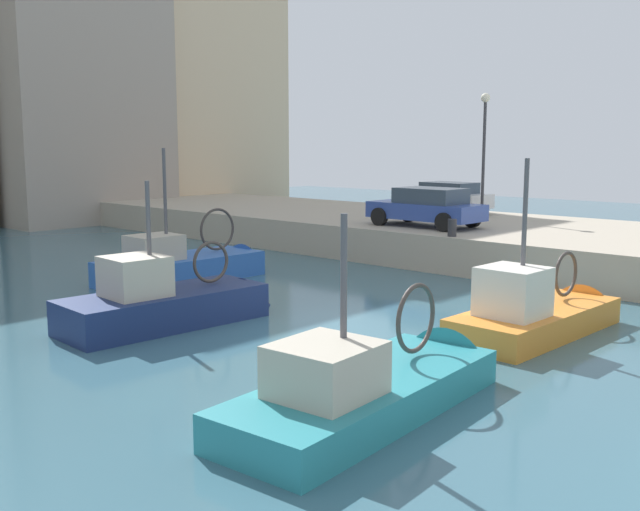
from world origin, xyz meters
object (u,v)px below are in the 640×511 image
object	(u,v)px
fishing_boat_teal	(379,399)
fishing_boat_navy	(176,318)
parked_car_white	(446,197)
fishing_boat_orange	(543,325)
fishing_boat_blue	(191,276)
parked_car_blue	(427,207)
quay_streetlamp	(484,135)
mooring_bollard_mid	(452,228)

from	to	relation	value
fishing_boat_teal	fishing_boat_navy	bearing A→B (deg)	81.37
parked_car_white	fishing_boat_orange	bearing A→B (deg)	-138.50
fishing_boat_blue	parked_car_blue	xyz separation A→B (m)	(7.99, -3.09, 1.79)
fishing_boat_orange	parked_car_blue	xyz separation A→B (m)	(6.52, 7.67, 1.75)
parked_car_blue	quay_streetlamp	bearing A→B (deg)	1.53
fishing_boat_orange	fishing_boat_navy	xyz separation A→B (m)	(-5.08, 6.51, -0.02)
mooring_bollard_mid	fishing_boat_teal	bearing A→B (deg)	-152.14
fishing_boat_orange	fishing_boat_teal	bearing A→B (deg)	-177.40
fishing_boat_orange	mooring_bollard_mid	world-z (taller)	fishing_boat_orange
fishing_boat_navy	quay_streetlamp	world-z (taller)	quay_streetlamp
fishing_boat_orange	fishing_boat_navy	distance (m)	8.26
fishing_boat_orange	quay_streetlamp	world-z (taller)	quay_streetlamp
fishing_boat_orange	mooring_bollard_mid	size ratio (longest dim) A/B	10.03
fishing_boat_blue	fishing_boat_teal	distance (m)	11.97
fishing_boat_navy	quay_streetlamp	xyz separation A→B (m)	(15.50, 1.26, 4.32)
parked_car_white	quay_streetlamp	size ratio (longest dim) A/B	0.82
fishing_boat_blue	fishing_boat_navy	bearing A→B (deg)	-130.34
fishing_boat_navy	parked_car_white	distance (m)	16.94
fishing_boat_orange	fishing_boat_blue	world-z (taller)	fishing_boat_blue
parked_car_white	mooring_bollard_mid	world-z (taller)	parked_car_white
fishing_boat_navy	quay_streetlamp	size ratio (longest dim) A/B	1.15
fishing_boat_blue	fishing_boat_teal	world-z (taller)	fishing_boat_blue
parked_car_white	fishing_boat_teal	bearing A→B (deg)	-149.39
quay_streetlamp	fishing_boat_blue	bearing A→B (deg)	165.89
parked_car_blue	parked_car_white	bearing A→B (deg)	26.30
mooring_bollard_mid	parked_car_blue	bearing A→B (deg)	51.41
parked_car_blue	parked_car_white	distance (m)	5.43
mooring_bollard_mid	quay_streetlamp	distance (m)	6.79
mooring_bollard_mid	quay_streetlamp	size ratio (longest dim) A/B	0.11
fishing_boat_teal	parked_car_white	xyz separation A→B (m)	(17.50, 10.35, 1.76)
fishing_boat_blue	parked_car_white	bearing A→B (deg)	-3.06
fishing_boat_teal	quay_streetlamp	size ratio (longest dim) A/B	1.28
fishing_boat_orange	parked_car_blue	size ratio (longest dim) A/B	1.35
fishing_boat_blue	mooring_bollard_mid	world-z (taller)	fishing_boat_blue
parked_car_white	mooring_bollard_mid	xyz separation A→B (m)	(-6.62, -4.60, -0.40)
parked_car_white	fishing_boat_blue	bearing A→B (deg)	176.94
fishing_boat_teal	parked_car_white	distance (m)	20.41
fishing_boat_navy	mooring_bollard_mid	bearing A→B (deg)	-5.99
parked_car_blue	quay_streetlamp	distance (m)	4.66
fishing_boat_orange	mooring_bollard_mid	bearing A→B (deg)	48.95
fishing_boat_teal	parked_car_blue	xyz separation A→B (m)	(12.63, 7.95, 1.79)
fishing_boat_navy	quay_streetlamp	distance (m)	16.14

